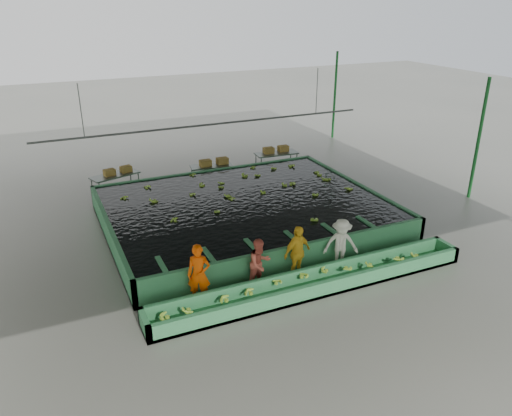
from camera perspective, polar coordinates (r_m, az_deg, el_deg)
name	(u,v)px	position (r m, az deg, el deg)	size (l,w,h in m)	color
ground	(262,239)	(17.55, 0.68, -3.59)	(80.00, 80.00, 0.00)	slate
shed_roof	(263,96)	(15.94, 0.76, 12.69)	(20.00, 22.00, 0.04)	gray
shed_posts	(262,172)	(16.58, 0.72, 4.16)	(20.00, 22.00, 5.00)	#165F23
flotation_tank	(245,212)	(18.60, -1.27, -0.46)	(10.00, 8.00, 0.90)	#327D46
tank_water	(245,202)	(18.44, -1.28, 0.68)	(9.70, 7.70, 0.00)	black
sorting_trough	(315,282)	(14.65, 6.71, -8.44)	(10.00, 1.00, 0.50)	#327D46
cableway_rail	(211,124)	(20.90, -5.17, 9.49)	(0.08, 0.08, 14.00)	#59605B
rail_hanger_left	(81,111)	(19.65, -19.37, 10.42)	(0.04, 0.04, 2.00)	#59605B
rail_hanger_right	(317,91)	(22.79, 6.97, 13.12)	(0.04, 0.04, 2.00)	#59605B
worker_a	(199,274)	(13.81, -6.55, -7.54)	(0.64, 0.42, 1.75)	#EC4D05
worker_b	(260,264)	(14.43, 0.43, -6.39)	(0.75, 0.59, 1.55)	#CC5843
worker_c	(297,253)	(14.88, 4.74, -5.13)	(1.01, 0.42, 1.72)	yellow
worker_d	(341,244)	(15.63, 9.68, -4.08)	(1.07, 0.62, 1.65)	silver
packing_table_left	(116,185)	(22.13, -15.71, 2.60)	(2.02, 0.81, 0.92)	#59605B
packing_table_mid	(212,174)	(22.75, -5.10, 3.86)	(1.86, 0.75, 0.85)	#59605B
packing_table_right	(276,162)	(24.28, 2.33, 5.28)	(2.05, 0.82, 0.93)	#59605B
box_stack_left	(118,174)	(22.05, -15.48, 3.82)	(1.20, 0.33, 0.26)	olive
box_stack_mid	(214,165)	(22.67, -4.82, 4.93)	(1.31, 0.36, 0.28)	olive
box_stack_right	(276,152)	(24.23, 2.29, 6.40)	(1.27, 0.35, 0.27)	olive
floating_bananas	(237,195)	(19.13, -2.23, 1.51)	(9.46, 6.45, 0.13)	#83B430
trough_bananas	(315,278)	(14.58, 6.74, -7.94)	(8.86, 0.59, 0.12)	#83B430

